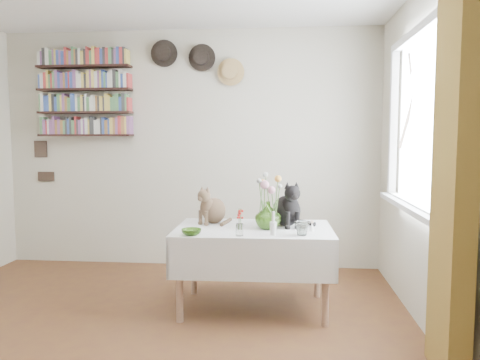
# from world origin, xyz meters

# --- Properties ---
(room) EXTENTS (4.08, 4.58, 2.58)m
(room) POSITION_xyz_m (0.00, 0.00, 1.25)
(room) COLOR brown
(room) RESTS_ON ground
(window) EXTENTS (0.12, 1.52, 1.32)m
(window) POSITION_xyz_m (1.97, 0.80, 1.40)
(window) COLOR white
(window) RESTS_ON room
(curtain) EXTENTS (0.12, 0.38, 2.10)m
(curtain) POSITION_xyz_m (1.90, -0.12, 1.15)
(curtain) COLOR brown
(curtain) RESTS_ON room
(dining_table) EXTENTS (1.25, 0.82, 0.66)m
(dining_table) POSITION_xyz_m (0.77, 0.99, 0.50)
(dining_table) COLOR white
(dining_table) RESTS_ON room
(tabby_cat) EXTENTS (0.33, 0.35, 0.32)m
(tabby_cat) POSITION_xyz_m (0.42, 1.18, 0.82)
(tabby_cat) COLOR brown
(tabby_cat) RESTS_ON dining_table
(black_cat) EXTENTS (0.34, 0.38, 0.38)m
(black_cat) POSITION_xyz_m (1.03, 1.11, 0.85)
(black_cat) COLOR black
(black_cat) RESTS_ON dining_table
(flower_vase) EXTENTS (0.23, 0.23, 0.22)m
(flower_vase) POSITION_xyz_m (0.89, 0.96, 0.77)
(flower_vase) COLOR #78B141
(flower_vase) RESTS_ON dining_table
(green_bowl) EXTENTS (0.16, 0.16, 0.05)m
(green_bowl) POSITION_xyz_m (0.33, 0.67, 0.68)
(green_bowl) COLOR #78B141
(green_bowl) RESTS_ON dining_table
(drinking_glass) EXTENTS (0.14, 0.14, 0.10)m
(drinking_glass) POSITION_xyz_m (1.14, 0.73, 0.71)
(drinking_glass) COLOR white
(drinking_glass) RESTS_ON dining_table
(candlestick) EXTENTS (0.05, 0.05, 0.18)m
(candlestick) POSITION_xyz_m (0.93, 0.72, 0.72)
(candlestick) COLOR white
(candlestick) RESTS_ON dining_table
(berry_jar) EXTENTS (0.06, 0.06, 0.22)m
(berry_jar) POSITION_xyz_m (0.69, 0.68, 0.76)
(berry_jar) COLOR white
(berry_jar) RESTS_ON dining_table
(porcelain_figurine) EXTENTS (0.04, 0.04, 0.08)m
(porcelain_figurine) POSITION_xyz_m (1.22, 0.90, 0.70)
(porcelain_figurine) COLOR white
(porcelain_figurine) RESTS_ON dining_table
(flower_bouquet) EXTENTS (0.17, 0.13, 0.39)m
(flower_bouquet) POSITION_xyz_m (0.89, 0.97, 1.00)
(flower_bouquet) COLOR #4C7233
(flower_bouquet) RESTS_ON flower_vase
(bookshelf_unit) EXTENTS (1.00, 0.16, 0.91)m
(bookshelf_unit) POSITION_xyz_m (-1.10, 2.16, 1.84)
(bookshelf_unit) COLOR black
(bookshelf_unit) RESTS_ON room
(wall_hats) EXTENTS (0.98, 0.09, 0.48)m
(wall_hats) POSITION_xyz_m (0.12, 2.19, 2.17)
(wall_hats) COLOR black
(wall_hats) RESTS_ON room
(wall_art_plaques) EXTENTS (0.21, 0.02, 0.44)m
(wall_art_plaques) POSITION_xyz_m (-1.63, 2.23, 1.12)
(wall_art_plaques) COLOR #38281E
(wall_art_plaques) RESTS_ON room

